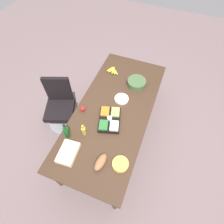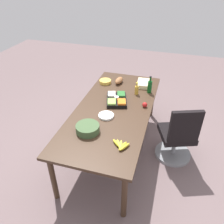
% 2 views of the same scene
% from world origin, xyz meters
% --- Properties ---
extents(ground_plane, '(10.00, 10.00, 0.00)m').
position_xyz_m(ground_plane, '(0.00, 0.00, 0.00)').
color(ground_plane, '#745F60').
extents(conference_table, '(2.43, 1.09, 0.78)m').
position_xyz_m(conference_table, '(0.00, 0.00, 0.71)').
color(conference_table, '#402B1D').
rests_on(conference_table, ground).
extents(office_chair, '(0.62, 0.62, 0.99)m').
position_xyz_m(office_chair, '(0.06, -0.98, 0.38)').
color(office_chair, gray).
rests_on(office_chair, ground).
extents(veggie_tray, '(0.49, 0.41, 0.09)m').
position_xyz_m(veggie_tray, '(0.20, 0.01, 0.82)').
color(veggie_tray, black).
rests_on(veggie_tray, conference_table).
extents(salad_bowl, '(0.36, 0.36, 0.10)m').
position_xyz_m(salad_bowl, '(-0.62, 0.17, 0.83)').
color(salad_bowl, '#435D38').
rests_on(salad_bowl, conference_table).
extents(wine_bottle, '(0.09, 0.09, 0.29)m').
position_xyz_m(wine_bottle, '(0.63, -0.43, 0.89)').
color(wine_bottle, '#104D1A').
rests_on(wine_bottle, conference_table).
extents(paper_plate_stack, '(0.25, 0.25, 0.03)m').
position_xyz_m(paper_plate_stack, '(-0.23, 0.04, 0.80)').
color(paper_plate_stack, white).
rests_on(paper_plate_stack, conference_table).
extents(banana_bunch, '(0.19, 0.23, 0.04)m').
position_xyz_m(banana_bunch, '(-0.77, -0.31, 0.81)').
color(banana_bunch, gold).
rests_on(banana_bunch, conference_table).
extents(bread_loaf, '(0.25, 0.14, 0.10)m').
position_xyz_m(bread_loaf, '(0.83, 0.14, 0.83)').
color(bread_loaf, '#9A633C').
rests_on(bread_loaf, conference_table).
extents(apple_red, '(0.08, 0.08, 0.08)m').
position_xyz_m(apple_red, '(0.17, -0.43, 0.82)').
color(apple_red, red).
rests_on(apple_red, conference_table).
extents(sheet_cake, '(0.34, 0.25, 0.07)m').
position_xyz_m(sheet_cake, '(0.86, -0.30, 0.82)').
color(sheet_cake, beige).
rests_on(sheet_cake, conference_table).
extents(dressing_bottle, '(0.06, 0.06, 0.21)m').
position_xyz_m(dressing_bottle, '(0.52, -0.24, 0.86)').
color(dressing_bottle, gold).
rests_on(dressing_bottle, conference_table).
extents(chip_bowl, '(0.27, 0.27, 0.06)m').
position_xyz_m(chip_bowl, '(0.76, 0.38, 0.81)').
color(chip_bowl, gold).
rests_on(chip_bowl, conference_table).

